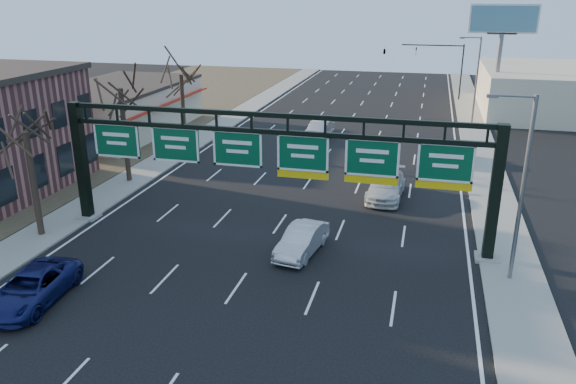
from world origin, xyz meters
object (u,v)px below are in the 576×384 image
(car_silver_sedan, at_px, (302,240))
(car_white_wagon, at_px, (386,186))
(sign_gantry, at_px, (273,159))
(car_blue_suv, at_px, (32,288))

(car_silver_sedan, bearing_deg, car_white_wagon, 78.73)
(sign_gantry, xyz_separation_m, car_blue_suv, (-8.57, -9.45, -3.89))
(car_white_wagon, bearing_deg, car_blue_suv, -125.98)
(car_silver_sedan, xyz_separation_m, car_white_wagon, (3.62, 9.82, 0.06))
(car_blue_suv, distance_m, car_white_wagon, 22.68)
(car_silver_sedan, bearing_deg, car_blue_suv, -134.41)
(car_blue_suv, distance_m, car_silver_sedan, 13.18)
(car_blue_suv, relative_size, car_silver_sedan, 1.18)
(car_white_wagon, bearing_deg, sign_gantry, -121.54)
(sign_gantry, xyz_separation_m, car_silver_sedan, (2.00, -1.59, -3.89))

